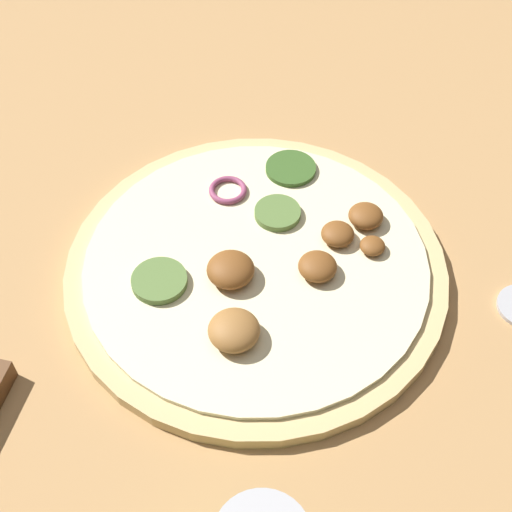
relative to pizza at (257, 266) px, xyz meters
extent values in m
plane|color=tan|center=(0.00, 0.00, -0.01)|extent=(3.00, 3.00, 0.00)
cylinder|color=#D6B77A|center=(0.00, 0.00, 0.00)|extent=(0.31, 0.31, 0.01)
cylinder|color=beige|center=(0.00, 0.00, 0.00)|extent=(0.28, 0.28, 0.00)
torus|color=#934266|center=(0.03, 0.08, 0.01)|extent=(0.03, 0.03, 0.00)
ellipsoid|color=brown|center=(-0.03, 0.00, 0.02)|extent=(0.04, 0.04, 0.02)
ellipsoid|color=brown|center=(0.03, -0.04, 0.01)|extent=(0.03, 0.03, 0.02)
ellipsoid|color=brown|center=(0.06, -0.02, 0.01)|extent=(0.03, 0.03, 0.01)
ellipsoid|color=#996633|center=(-0.06, -0.05, 0.02)|extent=(0.04, 0.04, 0.02)
cylinder|color=#567538|center=(0.05, 0.03, 0.01)|extent=(0.04, 0.04, 0.01)
cylinder|color=#567538|center=(-0.07, 0.03, 0.01)|extent=(0.04, 0.04, 0.01)
cylinder|color=#385B23|center=(0.09, 0.06, 0.01)|extent=(0.04, 0.04, 0.00)
ellipsoid|color=brown|center=(0.08, -0.05, 0.01)|extent=(0.02, 0.02, 0.01)
ellipsoid|color=brown|center=(0.10, -0.03, 0.01)|extent=(0.03, 0.03, 0.01)
camera|label=1|loc=(-0.23, -0.28, 0.44)|focal=50.00mm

